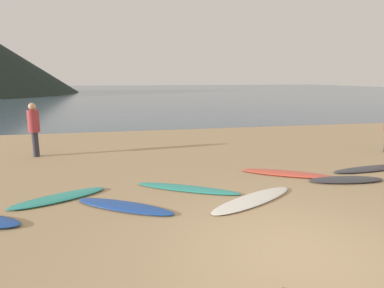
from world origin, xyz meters
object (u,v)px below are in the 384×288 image
Objects in this scene: surfboard_1 at (59,198)px; surfboard_6 at (346,180)px; surfboard_4 at (253,200)px; person_0 at (34,125)px; surfboard_5 at (287,173)px; surfboard_7 at (371,169)px; surfboard_2 at (124,206)px; surfboard_3 at (187,188)px.

surfboard_1 is 1.07× the size of surfboard_6.
person_0 is (-5.63, 5.46, 1.05)m from surfboard_4.
surfboard_5 is 0.94× the size of surfboard_7.
surfboard_2 is at bearing -153.36° from person_0.
surfboard_6 is 1.08× the size of person_0.
surfboard_2 is 0.91× the size of surfboard_5.
surfboard_5 is 1.26× the size of surfboard_6.
surfboard_1 is 0.81× the size of surfboard_3.
surfboard_5 is at bearing -119.43° from person_0.
surfboard_1 is 4.81m from person_0.
surfboard_4 is 7.91m from person_0.
surfboard_1 is 2.91m from surfboard_3.
person_0 is at bearing 164.54° from surfboard_3.
surfboard_2 is 6.09m from person_0.
surfboard_6 is at bearing -156.73° from surfboard_7.
surfboard_5 is at bearing -21.20° from surfboard_1.
surfboard_3 is 3.00m from surfboard_5.
person_0 is (-4.38, 4.43, 1.05)m from surfboard_3.
surfboard_3 is 0.98× the size of surfboard_7.
surfboard_2 is (1.41, -0.81, -0.00)m from surfboard_1.
surfboard_6 is at bearing -13.24° from surfboard_4.
surfboard_1 is 7.06m from surfboard_6.
surfboard_1 is 8.52m from surfboard_7.
surfboard_3 is 1.04× the size of surfboard_4.
person_0 is (-7.31, 3.80, 1.03)m from surfboard_5.
surfboard_3 is (2.91, 0.03, -0.01)m from surfboard_1.
surfboard_4 is at bearing -105.27° from surfboard_5.
surfboard_4 is at bearing -165.77° from surfboard_7.
surfboard_2 is at bearing 147.31° from surfboard_4.
surfboard_5 is at bearing 152.24° from surfboard_6.
surfboard_2 reaches higher than surfboard_3.
surfboard_3 is 4.16m from surfboard_6.
person_0 is at bearing 107.16° from surfboard_4.
surfboard_4 is (2.76, -0.19, -0.00)m from surfboard_2.
surfboard_2 is 1.15× the size of surfboard_6.
surfboard_1 reaches higher than surfboard_4.
surfboard_7 reaches higher than surfboard_4.
surfboard_6 is at bearing 26.73° from surfboard_3.
surfboard_6 reaches higher than surfboard_7.
person_0 reaches higher than surfboard_5.
surfboard_1 is 1.62m from surfboard_2.
surfboard_1 reaches higher than surfboard_3.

